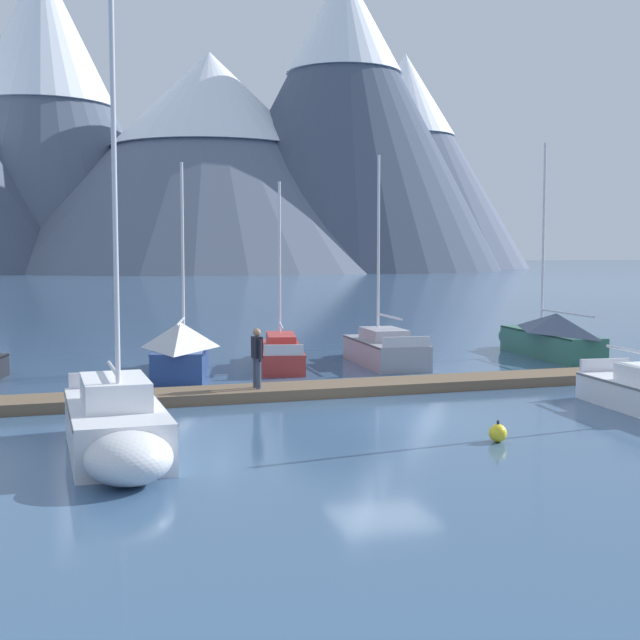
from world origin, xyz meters
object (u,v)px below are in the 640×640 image
(sailboat_mid_dock_starboard, at_px, (280,352))
(sailboat_end_of_dock, at_px, (548,335))
(mooring_buoy_inner_mooring, at_px, (498,433))
(person_on_dock, at_px, (257,354))
(sailboat_second_berth, at_px, (117,426))
(sailboat_mid_dock_port, at_px, (182,349))
(sailboat_far_berth, at_px, (381,348))

(sailboat_mid_dock_starboard, height_order, sailboat_end_of_dock, sailboat_end_of_dock)
(sailboat_end_of_dock, bearing_deg, mooring_buoy_inner_mooring, -123.45)
(mooring_buoy_inner_mooring, bearing_deg, person_on_dock, 120.68)
(sailboat_second_berth, relative_size, mooring_buoy_inner_mooring, 19.04)
(sailboat_mid_dock_port, distance_m, mooring_buoy_inner_mooring, 13.45)
(sailboat_end_of_dock, xyz_separation_m, person_on_dock, (-12.87, -6.59, 0.41))
(sailboat_second_berth, distance_m, sailboat_mid_dock_port, 11.78)
(sailboat_mid_dock_port, xyz_separation_m, person_on_dock, (1.54, -5.43, 0.40))
(person_on_dock, relative_size, mooring_buoy_inner_mooring, 3.54)
(person_on_dock, bearing_deg, sailboat_far_berth, 47.66)
(person_on_dock, xyz_separation_m, mooring_buoy_inner_mooring, (4.03, -6.79, -1.06))
(sailboat_far_berth, xyz_separation_m, person_on_dock, (-5.91, -6.48, 0.70))
(sailboat_mid_dock_port, relative_size, sailboat_mid_dock_starboard, 1.07)
(sailboat_end_of_dock, bearing_deg, person_on_dock, -152.88)
(sailboat_mid_dock_port, xyz_separation_m, sailboat_mid_dock_starboard, (3.71, 1.51, -0.38))
(sailboat_second_berth, height_order, sailboat_end_of_dock, sailboat_second_berth)
(sailboat_mid_dock_starboard, bearing_deg, mooring_buoy_inner_mooring, -82.32)
(sailboat_mid_dock_starboard, xyz_separation_m, sailboat_end_of_dock, (10.69, -0.36, 0.37))
(sailboat_end_of_dock, distance_m, person_on_dock, 14.47)
(sailboat_mid_dock_starboard, height_order, person_on_dock, sailboat_mid_dock_starboard)
(person_on_dock, bearing_deg, sailboat_second_berth, -123.41)
(sailboat_second_berth, relative_size, sailboat_far_berth, 1.18)
(sailboat_far_berth, bearing_deg, sailboat_end_of_dock, 0.89)
(sailboat_second_berth, distance_m, sailboat_far_berth, 16.01)
(sailboat_second_berth, distance_m, sailboat_mid_dock_starboard, 14.42)
(sailboat_mid_dock_starboard, relative_size, person_on_dock, 3.95)
(sailboat_end_of_dock, distance_m, mooring_buoy_inner_mooring, 16.05)
(mooring_buoy_inner_mooring, bearing_deg, sailboat_mid_dock_starboard, 97.68)
(sailboat_mid_dock_port, relative_size, sailboat_far_berth, 0.93)
(sailboat_second_berth, xyz_separation_m, sailboat_mid_dock_port, (2.47, 11.51, 0.22))
(sailboat_mid_dock_port, bearing_deg, person_on_dock, -74.21)
(sailboat_mid_dock_port, distance_m, sailboat_mid_dock_starboard, 4.03)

